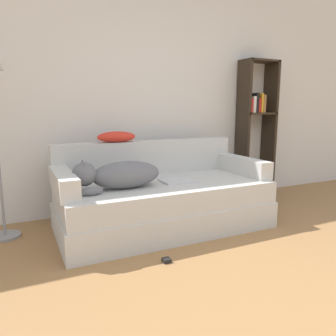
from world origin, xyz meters
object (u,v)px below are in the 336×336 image
throw_pillow (116,137)px  power_adapter (166,260)px  dog (118,175)px  bookshelf (256,120)px  couch (164,205)px  laptop (178,181)px

throw_pillow → power_adapter: 1.37m
dog → power_adapter: bearing=-73.6°
dog → bookshelf: size_ratio=0.44×
couch → dog: 0.59m
dog → bookshelf: bookshelf is taller
laptop → couch: bearing=159.2°
bookshelf → throw_pillow: bearing=-174.1°
laptop → power_adapter: bearing=-123.6°
couch → dog: dog is taller
dog → bookshelf: (2.04, 0.67, 0.41)m
dog → couch: bearing=9.6°
couch → laptop: (0.13, -0.05, 0.24)m
power_adapter → couch: bearing=66.9°
couch → throw_pillow: 0.82m
power_adapter → dog: bearing=106.4°
laptop → bookshelf: (1.45, 0.64, 0.53)m
throw_pillow → bookshelf: bookshelf is taller
dog → power_adapter: (0.18, -0.60, -0.56)m
bookshelf → power_adapter: 2.46m
laptop → power_adapter: 0.88m
couch → bookshelf: 1.85m
dog → laptop: 0.60m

